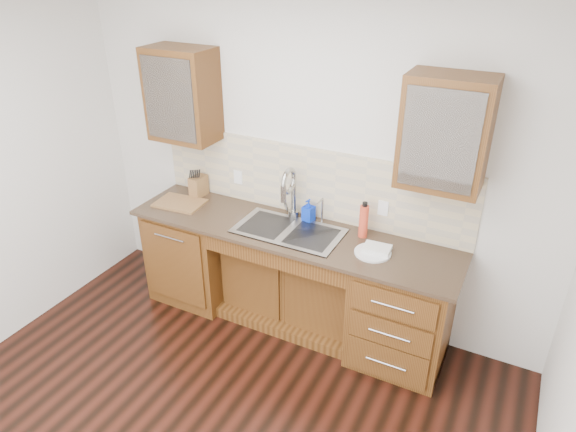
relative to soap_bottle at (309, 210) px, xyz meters
The scene contains 23 objects.
wall_back 0.39m from the soap_bottle, 111.92° to the left, with size 4.00×0.10×2.70m, color silver.
base_cabinet_left 1.18m from the soap_bottle, 169.04° to the right, with size 0.70×0.62×0.88m, color #593014.
base_cabinet_center 0.67m from the soap_bottle, 121.66° to the right, with size 1.20×0.44×0.70m, color #593014.
base_cabinet_right 1.07m from the soap_bottle, 12.54° to the right, with size 0.70×0.62×0.88m, color #593014.
countertop 0.25m from the soap_bottle, 107.26° to the right, with size 2.70×0.65×0.03m, color #84705B.
backsplash 0.23m from the soap_bottle, 122.71° to the left, with size 2.70×0.02×0.59m, color beige.
sink 0.30m from the soap_bottle, 106.18° to the right, with size 0.84×0.46×0.19m, color #9E9EA5.
faucet 0.17m from the soap_bottle, behind, with size 0.04×0.04×0.40m, color #999993.
filter_tap 0.12m from the soap_bottle, ahead, with size 0.02×0.02×0.24m, color #999993.
upper_cabinet_left 1.39m from the soap_bottle, behind, with size 0.55×0.34×0.75m, color #593014.
upper_cabinet_right 1.28m from the soap_bottle, ahead, with size 0.55×0.34×0.75m, color #593014.
outlet_left 0.73m from the soap_bottle, behind, with size 0.08×0.01×0.12m, color white.
outlet_right 0.60m from the soap_bottle, ahead, with size 0.08×0.01×0.12m, color white.
soap_bottle is the anchor object (origin of this frame).
water_bottle 0.48m from the soap_bottle, ahead, with size 0.07×0.07×0.26m, color #D94227.
plate 0.68m from the soap_bottle, 21.01° to the right, with size 0.27×0.27×0.01m, color white.
dish_towel 0.68m from the soap_bottle, 17.83° to the right, with size 0.20×0.14×0.03m, color white.
knife_block 1.08m from the soap_bottle, behind, with size 0.10×0.16×0.18m, color #AA783E.
cutting_board 1.15m from the soap_bottle, 168.47° to the right, with size 0.41×0.28×0.02m, color #A77750.
cup_left_a 1.43m from the soap_bottle, behind, with size 0.13×0.13×0.11m, color white.
cup_left_b 1.29m from the soap_bottle, behind, with size 0.11×0.11×0.10m, color white.
cup_right_a 1.15m from the soap_bottle, ahead, with size 0.12×0.12×0.10m, color silver.
cup_right_b 1.35m from the soap_bottle, ahead, with size 0.10×0.10×0.09m, color white.
Camera 1 is at (1.58, -1.71, 2.90)m, focal length 32.00 mm.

